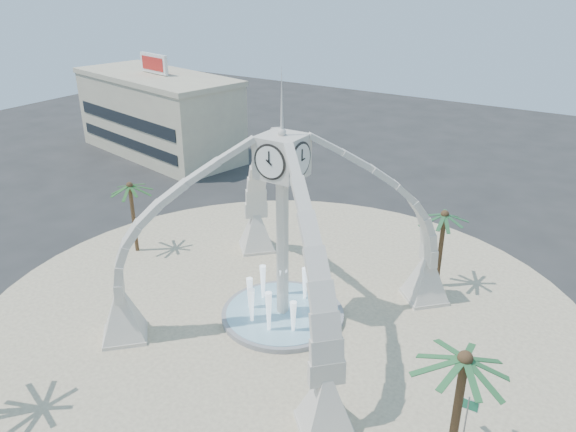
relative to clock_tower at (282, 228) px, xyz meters
The scene contains 9 objects.
ground 6.49m from the clock_tower, 90.00° to the left, with size 140.00×140.00×0.00m, color #282828.
plaza 6.46m from the clock_tower, 90.00° to the left, with size 40.00×40.00×0.06m, color beige.
clock_tower is the anchor object (origin of this frame).
fountain 6.20m from the clock_tower, 90.00° to the left, with size 8.00×8.00×3.62m.
building_nw 38.87m from the clock_tower, 145.49° to the left, with size 23.75×13.73×11.90m.
palm_east 14.23m from the clock_tower, 24.37° to the right, with size 5.33×5.33×6.79m.
palm_west 15.15m from the clock_tower, behind, with size 4.03×4.03×6.30m.
palm_north 11.70m from the clock_tower, 51.69° to the left, with size 4.35×4.35×6.35m.
street_sign 14.47m from the clock_tower, 17.59° to the right, with size 0.98×0.09×2.68m.
Camera 1 is at (16.88, -25.97, 21.04)m, focal length 35.00 mm.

